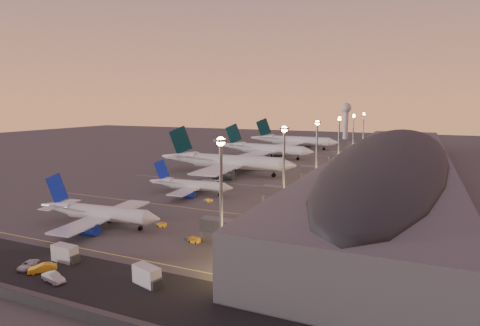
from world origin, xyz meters
name	(u,v)px	position (x,y,z in m)	size (l,w,h in m)	color
ground	(179,202)	(0.00, 0.00, 0.00)	(700.00, 700.00, 0.00)	#413E3C
airliner_narrow_south	(98,213)	(-5.70, -30.40, 3.49)	(37.81, 33.88, 13.50)	silver
airliner_narrow_north	(190,185)	(-3.22, 12.60, 3.08)	(33.37, 29.85, 11.92)	silver
airliner_wide_near	(225,162)	(-9.77, 54.65, 5.58)	(67.63, 61.45, 21.68)	silver
airliner_wide_mid	(264,149)	(-12.73, 113.58, 5.12)	(62.19, 57.03, 19.89)	silver
airliner_wide_far	(293,141)	(-11.77, 168.42, 5.50)	(66.74, 60.95, 21.35)	silver
terminal_building	(394,159)	(61.84, 72.47, 8.78)	(56.35, 255.00, 17.46)	#525358
light_masts	(330,137)	(36.00, 65.00, 17.55)	(2.20, 217.20, 25.90)	slate
radar_tower	(346,115)	(10.00, 260.00, 21.87)	(9.00, 9.00, 32.50)	silver
service_lane	(28,264)	(0.00, -56.00, 0.01)	(260.00, 16.00, 0.01)	black
lane_markings	(231,181)	(0.00, 40.00, 0.01)	(90.00, 180.36, 0.00)	#D8C659
baggage_tug_a	(193,240)	(23.97, -31.13, 0.52)	(4.00, 2.02, 1.14)	#F2A81F
baggage_tug_b	(230,235)	(30.24, -24.14, 0.44)	(3.43, 2.38, 0.95)	#F2A81F
baggage_tug_c	(208,200)	(8.69, 4.44, 0.44)	(3.38, 1.78, 0.96)	#F2A81F
catering_truck_a	(66,254)	(6.14, -51.91, 1.60)	(6.22, 2.72, 3.43)	silver
catering_truck_b	(148,276)	(28.24, -53.90, 1.61)	(6.54, 4.02, 3.44)	silver
baggage_tug_d	(161,225)	(10.05, -24.33, 0.46)	(3.46, 1.67, 1.00)	#F2A81F
service_van_c	(28,265)	(2.06, -57.61, 0.69)	(2.30, 4.99, 1.39)	silver
service_van_d	(42,268)	(6.25, -57.78, 0.85)	(1.79, 5.15, 1.70)	#F2A81F
service_van_e	(53,277)	(11.68, -59.94, 0.85)	(1.80, 5.17, 1.70)	silver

